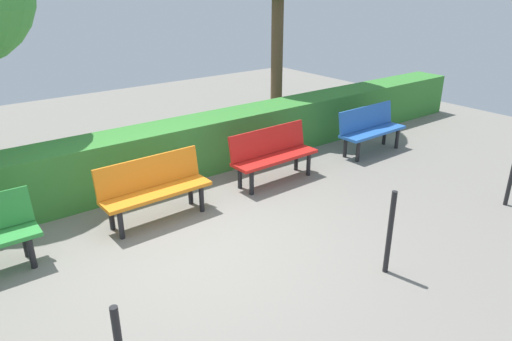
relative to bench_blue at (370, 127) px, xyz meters
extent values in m
plane|color=gray|center=(4.43, 0.95, -0.48)|extent=(18.16, 18.16, 0.00)
cube|color=blue|center=(0.00, 0.07, -0.07)|extent=(1.47, 0.45, 0.05)
cube|color=blue|center=(0.00, -0.12, 0.17)|extent=(1.46, 0.13, 0.42)
cylinder|color=black|center=(-0.58, 0.21, -0.29)|extent=(0.07, 0.07, 0.39)
cylinder|color=black|center=(-0.58, -0.09, -0.29)|extent=(0.07, 0.07, 0.39)
cylinder|color=black|center=(0.58, 0.24, -0.29)|extent=(0.07, 0.07, 0.39)
cylinder|color=black|center=(0.58, -0.06, -0.29)|extent=(0.07, 0.07, 0.39)
cube|color=red|center=(2.33, 0.02, -0.07)|extent=(1.52, 0.45, 0.05)
cube|color=red|center=(2.33, -0.17, 0.17)|extent=(1.51, 0.14, 0.42)
cylinder|color=black|center=(1.72, 0.15, -0.29)|extent=(0.07, 0.07, 0.39)
cylinder|color=black|center=(1.72, -0.15, -0.29)|extent=(0.07, 0.07, 0.39)
cylinder|color=black|center=(2.93, 0.18, -0.29)|extent=(0.07, 0.07, 0.39)
cylinder|color=black|center=(2.94, -0.12, -0.29)|extent=(0.07, 0.07, 0.39)
cube|color=orange|center=(4.43, 0.06, -0.07)|extent=(1.51, 0.45, 0.05)
cube|color=orange|center=(4.44, -0.13, 0.17)|extent=(1.51, 0.13, 0.42)
cylinder|color=black|center=(3.83, 0.20, -0.29)|extent=(0.07, 0.07, 0.39)
cylinder|color=black|center=(3.83, -0.10, -0.29)|extent=(0.07, 0.07, 0.39)
cylinder|color=black|center=(5.03, 0.22, -0.29)|extent=(0.07, 0.07, 0.39)
cylinder|color=black|center=(5.04, -0.08, -0.29)|extent=(0.07, 0.07, 0.39)
cylinder|color=black|center=(6.09, 0.23, -0.29)|extent=(0.07, 0.07, 0.39)
cylinder|color=black|center=(6.09, -0.07, -0.29)|extent=(0.07, 0.07, 0.39)
cube|color=#387F33|center=(3.44, -1.17, -0.03)|extent=(14.16, 0.74, 0.90)
cylinder|color=brown|center=(-0.02, -2.79, 1.08)|extent=(0.27, 0.27, 3.13)
cylinder|color=black|center=(0.18, 2.73, 0.02)|extent=(0.06, 0.06, 1.00)
cylinder|color=black|center=(2.95, 2.73, 0.02)|extent=(0.06, 0.06, 1.00)
camera|label=1|loc=(6.81, 5.36, 2.59)|focal=32.65mm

